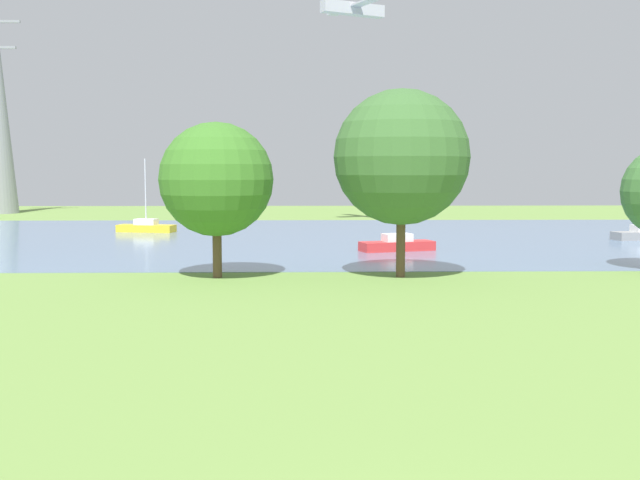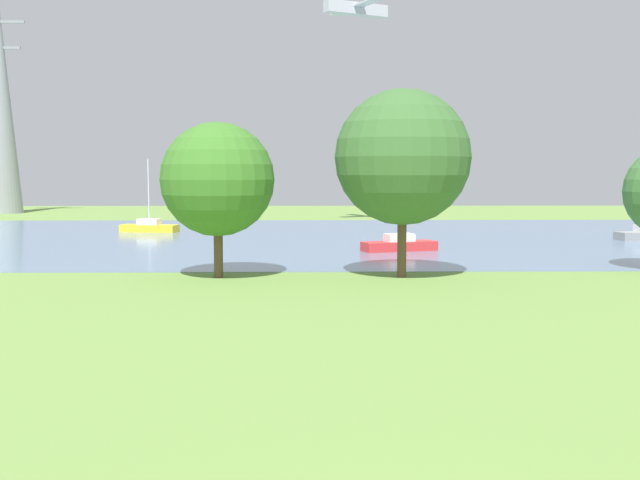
{
  "view_description": "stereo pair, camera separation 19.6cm",
  "coord_description": "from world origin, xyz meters",
  "px_view_note": "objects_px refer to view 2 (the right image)",
  "views": [
    {
      "loc": [
        -1.77,
        -8.37,
        5.18
      ],
      "look_at": [
        -1.09,
        20.57,
        2.51
      ],
      "focal_mm": 42.76,
      "sensor_mm": 36.0,
      "label": 1
    },
    {
      "loc": [
        -1.58,
        -8.37,
        5.18
      ],
      "look_at": [
        -1.09,
        20.57,
        2.51
      ],
      "focal_mm": 42.76,
      "sensor_mm": 36.0,
      "label": 2
    }
  ],
  "objects_px": {
    "electricity_pylon": "(0,94)",
    "light_aircraft": "(356,8)",
    "sailboat_yellow": "(149,227)",
    "tree_west_far": "(217,180)",
    "tree_east_far": "(403,157)",
    "sailboat_red": "(399,244)"
  },
  "relations": [
    {
      "from": "sailboat_red",
      "to": "tree_west_far",
      "type": "relative_size",
      "value": 0.97
    },
    {
      "from": "sailboat_yellow",
      "to": "tree_west_far",
      "type": "xyz_separation_m",
      "value": [
        8.92,
        -27.08,
        4.27
      ]
    },
    {
      "from": "sailboat_red",
      "to": "light_aircraft",
      "type": "relative_size",
      "value": 0.9
    },
    {
      "from": "tree_west_far",
      "to": "tree_east_far",
      "type": "bearing_deg",
      "value": -0.17
    },
    {
      "from": "tree_west_far",
      "to": "electricity_pylon",
      "type": "height_order",
      "value": "electricity_pylon"
    },
    {
      "from": "tree_east_far",
      "to": "light_aircraft",
      "type": "height_order",
      "value": "light_aircraft"
    },
    {
      "from": "sailboat_yellow",
      "to": "tree_east_far",
      "type": "xyz_separation_m",
      "value": [
        17.79,
        -27.11,
        5.33
      ]
    },
    {
      "from": "tree_east_far",
      "to": "light_aircraft",
      "type": "relative_size",
      "value": 1.13
    },
    {
      "from": "tree_east_far",
      "to": "electricity_pylon",
      "type": "height_order",
      "value": "electricity_pylon"
    },
    {
      "from": "sailboat_yellow",
      "to": "sailboat_red",
      "type": "bearing_deg",
      "value": -38.53
    },
    {
      "from": "sailboat_yellow",
      "to": "tree_east_far",
      "type": "height_order",
      "value": "tree_east_far"
    },
    {
      "from": "sailboat_yellow",
      "to": "light_aircraft",
      "type": "bearing_deg",
      "value": 28.08
    },
    {
      "from": "electricity_pylon",
      "to": "light_aircraft",
      "type": "xyz_separation_m",
      "value": [
        41.08,
        -19.07,
        6.19
      ]
    },
    {
      "from": "light_aircraft",
      "to": "sailboat_red",
      "type": "bearing_deg",
      "value": -86.93
    },
    {
      "from": "electricity_pylon",
      "to": "sailboat_red",
      "type": "bearing_deg",
      "value": -45.91
    },
    {
      "from": "electricity_pylon",
      "to": "sailboat_yellow",
      "type": "bearing_deg",
      "value": -50.79
    },
    {
      "from": "sailboat_yellow",
      "to": "electricity_pylon",
      "type": "bearing_deg",
      "value": 129.21
    },
    {
      "from": "sailboat_red",
      "to": "tree_east_far",
      "type": "bearing_deg",
      "value": -96.33
    },
    {
      "from": "sailboat_yellow",
      "to": "electricity_pylon",
      "type": "relative_size",
      "value": 0.22
    },
    {
      "from": "sailboat_yellow",
      "to": "light_aircraft",
      "type": "relative_size",
      "value": 0.76
    },
    {
      "from": "sailboat_red",
      "to": "tree_east_far",
      "type": "distance_m",
      "value": 13.1
    },
    {
      "from": "sailboat_red",
      "to": "electricity_pylon",
      "type": "bearing_deg",
      "value": 134.09
    }
  ]
}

